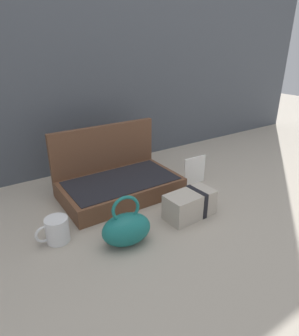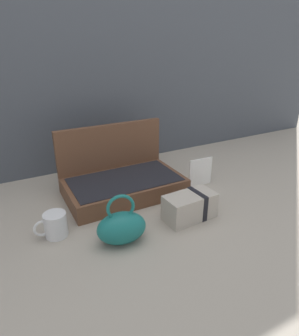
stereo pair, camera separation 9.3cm
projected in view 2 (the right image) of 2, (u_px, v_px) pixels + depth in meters
name	position (u px, v px, depth m)	size (l,w,h in m)	color
ground_plane	(152.00, 210.00, 1.19)	(6.00, 6.00, 0.00)	#9E9384
back_wall	(93.00, 24.00, 1.38)	(3.20, 0.06, 1.40)	#474C54
open_suitcase	(121.00, 179.00, 1.31)	(0.50, 0.30, 0.28)	brown
teal_pouch_handbag	(122.00, 227.00, 0.98)	(0.18, 0.13, 0.18)	#196B66
cream_toiletry_bag	(190.00, 206.00, 1.12)	(0.20, 0.11, 0.10)	#B2A899
coffee_mug	(55.00, 225.00, 1.02)	(0.11, 0.08, 0.09)	silver
info_card_left	(200.00, 172.00, 1.37)	(0.12, 0.01, 0.13)	white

